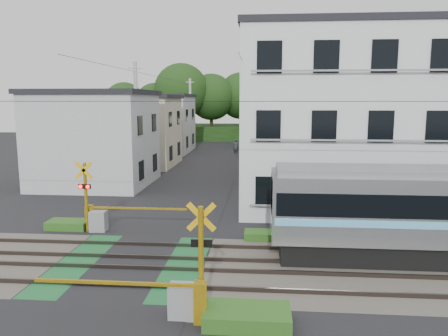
# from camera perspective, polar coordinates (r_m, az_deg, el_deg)

# --- Properties ---
(ground) EXTENTS (120.00, 120.00, 0.00)m
(ground) POSITION_cam_1_polar(r_m,az_deg,el_deg) (15.91, -12.12, -12.11)
(ground) COLOR black
(track_bed) EXTENTS (120.00, 120.00, 0.14)m
(track_bed) POSITION_cam_1_polar(r_m,az_deg,el_deg) (15.89, -12.13, -11.99)
(track_bed) COLOR #47423A
(track_bed) RESTS_ON ground
(crossing_signal_near) EXTENTS (4.74, 0.65, 3.09)m
(crossing_signal_near) POSITION_cam_1_polar(r_m,az_deg,el_deg) (11.78, -5.08, -15.92)
(crossing_signal_near) COLOR #ECB10C
(crossing_signal_near) RESTS_ON ground
(crossing_signal_far) EXTENTS (4.74, 0.65, 3.09)m
(crossing_signal_far) POSITION_cam_1_polar(r_m,az_deg,el_deg) (19.81, -16.30, -5.92)
(crossing_signal_far) COLOR #ECB10C
(crossing_signal_far) RESTS_ON ground
(apartment_block) EXTENTS (10.20, 8.36, 9.30)m
(apartment_block) POSITION_cam_1_polar(r_m,az_deg,el_deg) (24.03, 14.59, 6.22)
(apartment_block) COLOR silver
(apartment_block) RESTS_ON ground
(houses_row) EXTENTS (22.07, 31.35, 6.80)m
(houses_row) POSITION_cam_1_polar(r_m,az_deg,el_deg) (40.39, -1.13, 5.45)
(houses_row) COLOR #B5B7BA
(houses_row) RESTS_ON ground
(tree_hill) EXTENTS (40.00, 13.30, 10.68)m
(tree_hill) POSITION_cam_1_polar(r_m,az_deg,el_deg) (62.64, 0.99, 8.00)
(tree_hill) COLOR #1B3812
(tree_hill) RESTS_ON ground
(catenary) EXTENTS (60.00, 5.04, 7.00)m
(catenary) POSITION_cam_1_polar(r_m,az_deg,el_deg) (14.42, 10.85, 0.95)
(catenary) COLOR #2D2D33
(catenary) RESTS_ON ground
(utility_poles) EXTENTS (7.90, 42.00, 8.00)m
(utility_poles) POSITION_cam_1_polar(r_m,az_deg,el_deg) (37.63, -3.59, 6.46)
(utility_poles) COLOR #A5A5A0
(utility_poles) RESTS_ON ground
(pedestrian) EXTENTS (0.61, 0.40, 1.65)m
(pedestrian) POSITION_cam_1_polar(r_m,az_deg,el_deg) (45.82, 1.54, 2.81)
(pedestrian) COLOR #2A3034
(pedestrian) RESTS_ON ground
(weed_patches) EXTENTS (10.25, 8.80, 0.40)m
(weed_patches) POSITION_cam_1_polar(r_m,az_deg,el_deg) (15.35, -5.82, -12.00)
(weed_patches) COLOR #2D5E1E
(weed_patches) RESTS_ON ground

